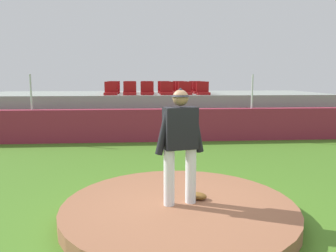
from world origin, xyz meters
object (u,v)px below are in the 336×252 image
at_px(stadium_chair_1, 130,91).
at_px(stadium_chair_4, 185,91).
at_px(stadium_chair_8, 148,90).
at_px(stadium_chair_15, 163,89).
at_px(baseball, 189,180).
at_px(stadium_chair_6, 113,90).
at_px(stadium_chair_2, 147,91).
at_px(stadium_chair_14, 147,89).
at_px(stadium_chair_17, 195,89).
at_px(stadium_chair_10, 182,90).
at_px(stadium_chair_9, 165,90).
at_px(stadium_chair_5, 203,91).
at_px(stadium_chair_16, 179,89).
at_px(stadium_chair_7, 129,90).
at_px(stadium_chair_3, 167,91).
at_px(stadium_chair_11, 199,90).
at_px(stadium_chair_12, 114,89).
at_px(pitcher, 180,138).
at_px(stadium_chair_0, 111,91).
at_px(fielding_glove, 198,196).
at_px(stadium_chair_13, 130,89).

bearing_deg(stadium_chair_1, stadium_chair_4, -178.88).
bearing_deg(stadium_chair_8, stadium_chair_15, -127.57).
bearing_deg(stadium_chair_15, baseball, 89.63).
relative_size(stadium_chair_6, stadium_chair_15, 1.00).
relative_size(baseball, stadium_chair_2, 0.15).
height_order(baseball, stadium_chair_14, stadium_chair_14).
xyz_separation_m(stadium_chair_6, stadium_chair_17, (3.46, 0.89, 0.00)).
bearing_deg(stadium_chair_2, stadium_chair_10, -147.44).
bearing_deg(stadium_chair_9, stadium_chair_2, 50.31).
height_order(stadium_chair_4, stadium_chair_5, same).
distance_m(stadium_chair_4, stadium_chair_16, 1.80).
distance_m(stadium_chair_1, stadium_chair_7, 0.90).
height_order(stadium_chair_6, stadium_chair_14, same).
xyz_separation_m(stadium_chair_3, stadium_chair_4, (0.69, 0.02, 0.00)).
xyz_separation_m(stadium_chair_11, stadium_chair_14, (-2.11, 0.93, 0.00)).
distance_m(stadium_chair_7, stadium_chair_14, 1.18).
xyz_separation_m(stadium_chair_12, stadium_chair_17, (3.49, 0.04, 0.00)).
relative_size(stadium_chair_5, stadium_chair_17, 1.00).
relative_size(pitcher, stadium_chair_6, 3.61).
relative_size(stadium_chair_0, stadium_chair_15, 1.00).
xyz_separation_m(baseball, stadium_chair_11, (1.45, 7.39, 1.42)).
bearing_deg(stadium_chair_9, stadium_chair_0, 23.15).
height_order(pitcher, fielding_glove, pitcher).
relative_size(stadium_chair_0, stadium_chair_2, 1.00).
relative_size(pitcher, stadium_chair_13, 3.61).
bearing_deg(stadium_chair_8, stadium_chair_16, -145.07).
xyz_separation_m(fielding_glove, stadium_chair_15, (0.03, 9.18, 1.40)).
xyz_separation_m(pitcher, stadium_chair_4, (1.05, 7.60, 0.41)).
bearing_deg(baseball, stadium_chair_15, 89.63).
relative_size(stadium_chair_6, stadium_chair_9, 1.00).
bearing_deg(stadium_chair_6, stadium_chair_2, 145.94).
distance_m(stadium_chair_11, stadium_chair_17, 0.94).
relative_size(stadium_chair_3, stadium_chair_12, 1.00).
distance_m(stadium_chair_9, stadium_chair_17, 1.63).
height_order(fielding_glove, stadium_chair_2, stadium_chair_2).
xyz_separation_m(stadium_chair_15, stadium_chair_16, (0.67, 0.05, 0.00)).
height_order(baseball, stadium_chair_11, stadium_chair_11).
distance_m(stadium_chair_0, stadium_chair_12, 1.75).
bearing_deg(stadium_chair_8, stadium_chair_5, 157.68).
xyz_separation_m(stadium_chair_2, stadium_chair_3, (0.75, -0.02, 0.00)).
distance_m(stadium_chair_11, stadium_chair_13, 2.97).
xyz_separation_m(stadium_chair_8, stadium_chair_13, (-0.74, 0.91, 0.00)).
height_order(stadium_chair_14, stadium_chair_16, same).
bearing_deg(stadium_chair_11, stadium_chair_4, 51.18).
bearing_deg(stadium_chair_4, stadium_chair_13, -39.38).
bearing_deg(stadium_chair_8, stadium_chair_17, -155.52).
distance_m(stadium_chair_2, stadium_chair_12, 2.23).
relative_size(baseball, stadium_chair_17, 0.15).
bearing_deg(baseball, stadium_chair_1, 101.52).
bearing_deg(stadium_chair_8, fielding_glove, 94.56).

